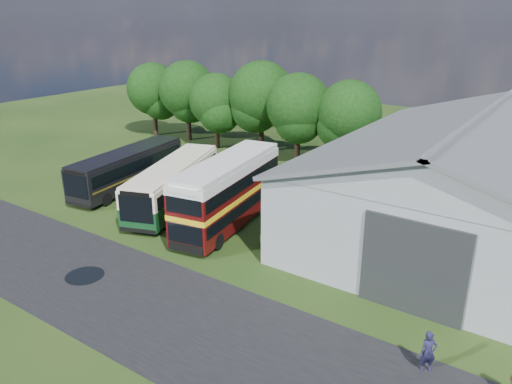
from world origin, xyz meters
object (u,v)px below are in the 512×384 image
Objects in this scene: visitor_a at (428,352)px; bus_dark_single at (128,168)px; bus_green_single at (174,183)px; bus_maroon_double at (228,193)px; storage_shed at (474,173)px.

bus_dark_single is at bearing 125.57° from visitor_a.
bus_green_single is 1.09× the size of bus_maroon_double.
bus_green_single is 6.61× the size of visitor_a.
bus_maroon_double is at bearing -14.42° from bus_dark_single.
bus_maroon_double is at bearing 118.39° from visitor_a.
storage_shed is at bearing 21.56° from bus_maroon_double.
bus_dark_single is at bearing 152.64° from bus_green_single.
storage_shed is 13.12× the size of visitor_a.
bus_maroon_double reaches higher than visitor_a.
storage_shed reaches higher than bus_maroon_double.
bus_green_single is 23.42m from visitor_a.
bus_green_single is 1.03× the size of bus_dark_single.
visitor_a is at bearing -33.91° from bus_maroon_double.
bus_green_single is 5.79m from bus_maroon_double.
storage_shed reaches higher than bus_green_single.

